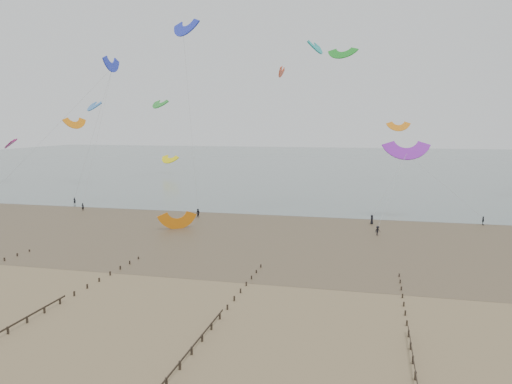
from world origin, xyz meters
TOP-DOWN VIEW (x-y plane):
  - ground at (0.00, 0.00)m, footprint 500.00×500.00m
  - sea_and_shore at (-4.08, 34.40)m, footprint 500.00×665.00m
  - groynes at (4.00, -19.05)m, footprint 72.16×50.16m
  - kitesurfer_lead at (-44.37, 45.89)m, footprint 0.62×0.42m
  - kitesurfers at (21.58, 48.00)m, footprint 151.16×22.77m
  - grounded_kite at (-16.48, 32.74)m, footprint 7.65×7.32m
  - kites_airborne at (-15.24, 87.83)m, footprint 245.29×105.25m

SIDE VIEW (x-z plane):
  - ground at x=0.00m, z-range 0.00..0.00m
  - grounded_kite at x=-16.48m, z-range -1.66..1.66m
  - sea_and_shore at x=-4.08m, z-range -0.01..0.02m
  - groynes at x=4.00m, z-range -0.03..0.97m
  - kitesurfer_lead at x=-44.37m, z-range 0.00..1.70m
  - kitesurfers at x=21.58m, z-range -0.05..1.76m
  - kites_airborne at x=-15.24m, z-range 1.41..41.42m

